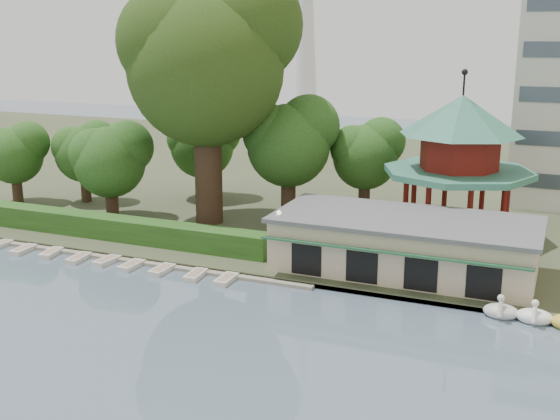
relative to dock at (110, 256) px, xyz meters
The scene contains 11 objects.
ground_plane 20.97m from the dock, 55.10° to the right, with size 220.00×220.00×0.00m, color slate.
shore 36.81m from the dock, 70.97° to the left, with size 220.00×70.00×0.40m, color #424930.
embankment 12.00m from the dock, ahead, with size 220.00×0.60×0.30m, color gray.
dock is the anchor object (origin of this frame).
boathouse 22.62m from the dock, 12.24° to the left, with size 18.60×9.39×3.90m.
pavilion 29.14m from the dock, 31.66° to the left, with size 12.40×12.40×13.50m.
hedge 4.61m from the dock, 132.27° to the left, with size 30.00×2.00×1.80m, color #2B561D.
lamp_post 13.99m from the dock, ahead, with size 0.36×0.36×4.28m.
big_tree 18.90m from the dock, 73.89° to the left, with size 14.82×13.81×22.19m.
small_trees 15.61m from the dock, 90.66° to the left, with size 39.39×16.58×11.20m.
moored_rowboats 2.48m from the dock, 145.64° to the right, with size 27.21×2.73×0.36m.
Camera 1 is at (20.12, -25.59, 17.32)m, focal length 45.00 mm.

